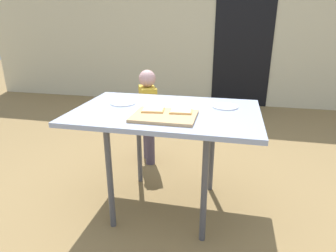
{
  "coord_description": "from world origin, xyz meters",
  "views": [
    {
      "loc": [
        0.42,
        -1.82,
        1.33
      ],
      "look_at": [
        0.01,
        0.0,
        0.65
      ],
      "focal_mm": 30.78,
      "sensor_mm": 36.0,
      "label": 1
    }
  ],
  "objects_px": {
    "plate_white_left": "(123,103)",
    "plate_white_right": "(225,106)",
    "cutting_board": "(164,116)",
    "pizza_slice_far_left": "(153,110)",
    "pizza_slice_far_right": "(181,111)",
    "dining_table": "(166,119)",
    "child_left": "(148,112)"
  },
  "relations": [
    {
      "from": "dining_table",
      "to": "plate_white_left",
      "type": "distance_m",
      "value": 0.36
    },
    {
      "from": "pizza_slice_far_right",
      "to": "plate_white_left",
      "type": "xyz_separation_m",
      "value": [
        -0.46,
        0.17,
        -0.02
      ]
    },
    {
      "from": "dining_table",
      "to": "plate_white_right",
      "type": "bearing_deg",
      "value": 22.19
    },
    {
      "from": "plate_white_right",
      "to": "cutting_board",
      "type": "bearing_deg",
      "value": -138.72
    },
    {
      "from": "cutting_board",
      "to": "plate_white_right",
      "type": "xyz_separation_m",
      "value": [
        0.36,
        0.32,
        -0.0
      ]
    },
    {
      "from": "pizza_slice_far_left",
      "to": "plate_white_right",
      "type": "distance_m",
      "value": 0.52
    },
    {
      "from": "pizza_slice_far_right",
      "to": "plate_white_right",
      "type": "xyz_separation_m",
      "value": [
        0.27,
        0.24,
        -0.02
      ]
    },
    {
      "from": "dining_table",
      "to": "cutting_board",
      "type": "xyz_separation_m",
      "value": [
        0.03,
        -0.16,
        0.07
      ]
    },
    {
      "from": "pizza_slice_far_left",
      "to": "plate_white_right",
      "type": "height_order",
      "value": "pizza_slice_far_left"
    },
    {
      "from": "dining_table",
      "to": "plate_white_right",
      "type": "distance_m",
      "value": 0.42
    },
    {
      "from": "plate_white_left",
      "to": "child_left",
      "type": "distance_m",
      "value": 0.67
    },
    {
      "from": "plate_white_right",
      "to": "child_left",
      "type": "xyz_separation_m",
      "value": [
        -0.73,
        0.55,
        -0.25
      ]
    },
    {
      "from": "pizza_slice_far_right",
      "to": "pizza_slice_far_left",
      "type": "height_order",
      "value": "same"
    },
    {
      "from": "dining_table",
      "to": "cutting_board",
      "type": "relative_size",
      "value": 3.17
    },
    {
      "from": "plate_white_left",
      "to": "plate_white_right",
      "type": "xyz_separation_m",
      "value": [
        0.73,
        0.07,
        0.0
      ]
    },
    {
      "from": "plate_white_left",
      "to": "plate_white_right",
      "type": "relative_size",
      "value": 1.0
    },
    {
      "from": "dining_table",
      "to": "plate_white_left",
      "type": "xyz_separation_m",
      "value": [
        -0.34,
        0.09,
        0.07
      ]
    },
    {
      "from": "cutting_board",
      "to": "pizza_slice_far_left",
      "type": "height_order",
      "value": "pizza_slice_far_left"
    },
    {
      "from": "cutting_board",
      "to": "pizza_slice_far_left",
      "type": "bearing_deg",
      "value": 146.11
    },
    {
      "from": "cutting_board",
      "to": "pizza_slice_far_left",
      "type": "relative_size",
      "value": 2.58
    },
    {
      "from": "cutting_board",
      "to": "pizza_slice_far_right",
      "type": "bearing_deg",
      "value": 38.4
    },
    {
      "from": "cutting_board",
      "to": "plate_white_left",
      "type": "distance_m",
      "value": 0.44
    },
    {
      "from": "child_left",
      "to": "cutting_board",
      "type": "bearing_deg",
      "value": -67.14
    },
    {
      "from": "pizza_slice_far_right",
      "to": "pizza_slice_far_left",
      "type": "xyz_separation_m",
      "value": [
        -0.18,
        -0.01,
        0.0
      ]
    },
    {
      "from": "pizza_slice_far_left",
      "to": "plate_white_right",
      "type": "bearing_deg",
      "value": 29.6
    },
    {
      "from": "cutting_board",
      "to": "plate_white_right",
      "type": "distance_m",
      "value": 0.48
    },
    {
      "from": "dining_table",
      "to": "plate_white_right",
      "type": "relative_size",
      "value": 6.81
    },
    {
      "from": "child_left",
      "to": "pizza_slice_far_right",
      "type": "bearing_deg",
      "value": -60.15
    },
    {
      "from": "pizza_slice_far_right",
      "to": "plate_white_right",
      "type": "bearing_deg",
      "value": 42.2
    },
    {
      "from": "child_left",
      "to": "plate_white_right",
      "type": "bearing_deg",
      "value": -37.25
    },
    {
      "from": "plate_white_left",
      "to": "pizza_slice_far_left",
      "type": "bearing_deg",
      "value": -33.82
    },
    {
      "from": "pizza_slice_far_right",
      "to": "plate_white_left",
      "type": "bearing_deg",
      "value": 159.17
    }
  ]
}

